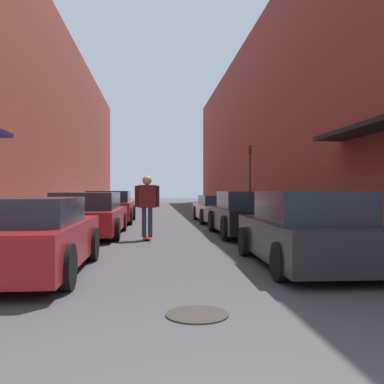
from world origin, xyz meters
The scene contains 14 objects.
ground centered at (0.00, 18.59, 0.00)m, with size 102.22×102.22×0.00m, color #424244.
curb_strip_left centered at (-4.32, 23.23, 0.06)m, with size 1.80×46.46×0.12m.
curb_strip_right centered at (4.32, 23.23, 0.06)m, with size 1.80×46.46×0.12m.
building_row_left centered at (-7.22, 23.23, 5.22)m, with size 4.90×46.46×10.43m.
building_row_right centered at (7.22, 23.23, 5.31)m, with size 4.90×46.46×10.63m.
parked_car_left_0 centered at (-2.47, 5.34, 0.62)m, with size 1.90×4.05×1.26m.
parked_car_left_1 centered at (-2.38, 11.21, 0.63)m, with size 2.08×4.60×1.31m.
parked_car_left_2 centered at (-2.27, 16.56, 0.66)m, with size 2.02×4.61×1.35m.
parked_car_right_0 centered at (2.34, 5.65, 0.64)m, with size 1.89×4.15×1.36m.
parked_car_right_1 centered at (2.44, 10.91, 0.65)m, with size 2.01×4.31×1.34m.
parked_car_right_2 centered at (2.37, 16.42, 0.57)m, with size 1.87×4.51×1.15m.
skateboarder centered at (-0.60, 10.08, 1.10)m, with size 0.68×0.78×1.79m.
manhole_cover centered at (0.06, 2.84, 0.01)m, with size 0.70×0.70×0.02m.
traffic_light centered at (4.77, 20.81, 2.37)m, with size 0.16×0.22×3.66m.
Camera 1 is at (-0.43, -1.85, 1.38)m, focal length 40.00 mm.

